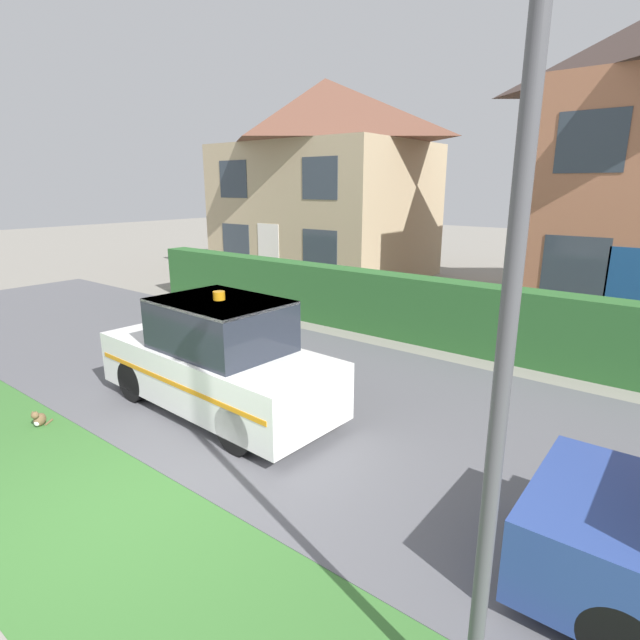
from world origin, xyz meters
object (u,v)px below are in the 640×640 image
Objects in this scene: house_left at (325,178)px; street_lamp at (519,219)px; cat at (39,419)px; police_car at (218,360)px.

street_lamp is at bearing -49.16° from house_left.
cat is 0.04× the size of house_left.
house_left is 17.19m from street_lamp.
house_left is at bearing 164.81° from cat.
cat is 0.06× the size of street_lamp.
street_lamp is (6.51, -0.08, 3.11)m from cat.
house_left reaches higher than police_car.
police_car reaches higher than cat.
street_lamp is (4.87, -2.08, 2.40)m from police_car.
police_car is 2.68m from cat.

